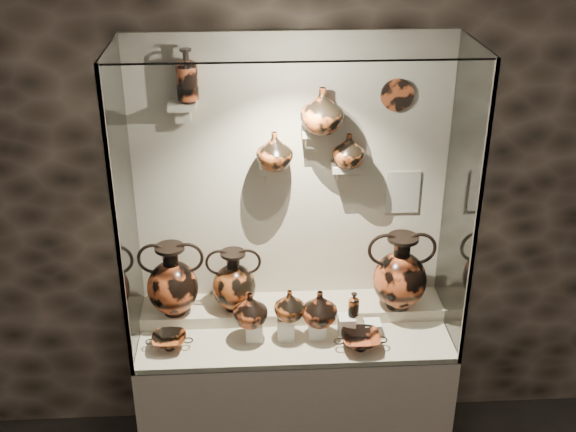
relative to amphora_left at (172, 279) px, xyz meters
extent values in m
cube|color=black|center=(0.66, 0.20, 0.49)|extent=(5.00, 0.02, 3.20)
cube|color=#BDB298|center=(0.66, -0.12, -0.71)|extent=(1.70, 0.60, 0.80)
cube|color=#C1B195|center=(0.66, -0.12, -0.30)|extent=(1.68, 0.58, 0.03)
cube|color=#C1B195|center=(0.66, 0.05, -0.26)|extent=(1.70, 0.25, 0.10)
cube|color=#BDB298|center=(0.66, 0.19, 0.49)|extent=(1.70, 0.03, 1.60)
cube|color=white|center=(0.66, -0.42, 0.49)|extent=(1.70, 0.01, 1.60)
cube|color=white|center=(-0.19, -0.12, 0.49)|extent=(0.01, 0.60, 1.60)
cube|color=white|center=(1.50, -0.12, 0.49)|extent=(0.01, 0.60, 1.60)
cube|color=white|center=(0.66, -0.12, 1.29)|extent=(1.70, 0.60, 0.01)
cube|color=gray|center=(-0.18, -0.41, 0.49)|extent=(0.02, 0.02, 1.60)
cube|color=gray|center=(1.50, -0.41, 0.49)|extent=(0.02, 0.02, 1.60)
cube|color=silver|center=(0.44, -0.17, -0.23)|extent=(0.09, 0.09, 0.10)
cube|color=silver|center=(0.61, -0.17, -0.22)|extent=(0.09, 0.09, 0.13)
cube|color=silver|center=(0.78, -0.17, -0.24)|extent=(0.09, 0.09, 0.09)
cube|color=silver|center=(0.94, -0.17, -0.22)|extent=(0.09, 0.09, 0.12)
cube|color=silver|center=(1.08, -0.17, -0.24)|extent=(0.09, 0.09, 0.08)
cube|color=#BDB298|center=(0.11, 0.12, 0.94)|extent=(0.14, 0.12, 0.04)
cube|color=#BDB298|center=(0.56, 0.12, 0.59)|extent=(0.14, 0.12, 0.04)
cube|color=#BDB298|center=(0.76, 0.12, 0.79)|extent=(0.10, 0.12, 0.04)
cube|color=#BDB298|center=(0.94, 0.12, 0.59)|extent=(0.14, 0.12, 0.04)
imported|color=#A2421F|center=(0.42, -0.19, -0.08)|extent=(0.24, 0.24, 0.19)
imported|color=#9F461C|center=(0.63, -0.19, -0.06)|extent=(0.19, 0.19, 0.17)
imported|color=#A2421F|center=(0.79, -0.19, -0.09)|extent=(0.25, 0.25, 0.20)
imported|color=#9F461C|center=(0.56, 0.07, 0.71)|extent=(0.23, 0.23, 0.20)
imported|color=#9F461C|center=(0.80, 0.06, 0.92)|extent=(0.24, 0.24, 0.23)
imported|color=#9F461C|center=(0.95, 0.08, 0.70)|extent=(0.20, 0.20, 0.18)
cylinder|color=#953E1D|center=(1.20, 0.17, 0.96)|extent=(0.17, 0.02, 0.17)
cube|color=beige|center=(1.27, 0.17, 0.41)|extent=(0.18, 0.01, 0.25)
camera|label=1|loc=(0.43, -3.38, 2.03)|focal=45.00mm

